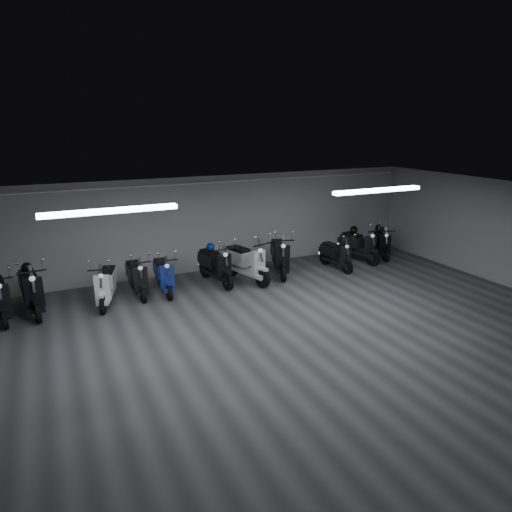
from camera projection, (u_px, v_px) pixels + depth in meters
name	position (u px, v px, depth m)	size (l,w,h in m)	color
floor	(283.00, 341.00, 9.16)	(14.00, 10.00, 0.01)	#3C3C3F
ceiling	(285.00, 204.00, 8.36)	(14.00, 10.00, 0.01)	gray
back_wall	(202.00, 225.00, 13.11)	(14.00, 0.01, 2.80)	#99999B
fluor_strip_left	(110.00, 211.00, 8.03)	(2.40, 0.18, 0.08)	white
fluor_strip_right	(378.00, 190.00, 10.47)	(2.40, 0.18, 0.08)	white
conduit	(201.00, 183.00, 12.69)	(0.05, 0.05, 13.60)	white
scooter_1	(30.00, 283.00, 10.29)	(0.66, 1.97, 1.47)	black
scooter_2	(106.00, 279.00, 10.81)	(0.59, 1.77, 1.32)	white
scooter_3	(137.00, 272.00, 11.38)	(0.57, 1.71, 1.28)	black
scooter_4	(163.00, 269.00, 11.56)	(0.57, 1.72, 1.28)	navy
scooter_5	(215.00, 259.00, 12.21)	(0.62, 1.87, 1.39)	black
scooter_6	(246.00, 256.00, 12.36)	(0.66, 1.98, 1.48)	white
scooter_7	(280.00, 250.00, 12.99)	(0.65, 1.95, 1.45)	black
scooter_8	(336.00, 250.00, 13.47)	(0.53, 1.60, 1.19)	black
scooter_9	(359.00, 240.00, 14.25)	(0.61, 1.84, 1.37)	black
scooter_10	(381.00, 239.00, 14.69)	(0.56, 1.67, 1.24)	black
helmet_0	(354.00, 230.00, 14.37)	(0.25, 0.25, 0.25)	black
helmet_1	(27.00, 268.00, 10.42)	(0.25, 0.25, 0.25)	black
helmet_2	(379.00, 228.00, 14.82)	(0.29, 0.29, 0.29)	black
helmet_3	(211.00, 247.00, 12.34)	(0.24, 0.24, 0.24)	navy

